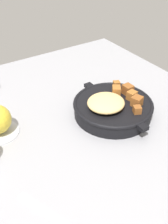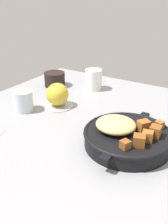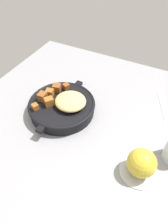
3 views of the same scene
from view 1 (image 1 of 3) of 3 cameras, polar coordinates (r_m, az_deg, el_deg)
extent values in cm
cube|color=gray|center=(85.34, -2.99, -2.85)|extent=(95.90, 97.23, 2.40)
cylinder|color=black|center=(87.09, 5.82, 0.68)|extent=(23.64, 23.64, 4.36)
torus|color=black|center=(86.04, 5.89, 1.68)|extent=(24.36, 24.36, 1.20)
cube|color=black|center=(94.95, 1.02, 5.25)|extent=(2.64, 2.40, 1.20)
cube|color=black|center=(78.68, 11.73, -3.02)|extent=(2.64, 2.40, 1.20)
ellipsoid|color=tan|center=(82.68, 4.44, 1.86)|extent=(10.69, 11.11, 3.31)
cube|color=brown|center=(84.90, 10.60, 2.15)|extent=(3.57, 3.65, 2.91)
cube|color=#935623|center=(88.60, 6.51, 4.18)|extent=(3.93, 3.80, 3.04)
cube|color=#935623|center=(87.51, 9.60, 3.30)|extent=(2.89, 3.11, 2.68)
cube|color=#935623|center=(93.19, 6.55, 5.56)|extent=(2.61, 2.67, 2.05)
cube|color=brown|center=(82.06, 10.64, 0.47)|extent=(2.79, 2.80, 2.11)
cube|color=brown|center=(89.95, 8.78, 4.49)|extent=(3.11, 2.85, 3.00)
cube|color=silver|center=(63.18, -6.55, -19.99)|extent=(17.77, 8.15, 0.36)
camera|label=2|loc=(0.69, 58.31, 8.39)|focal=40.80mm
camera|label=3|loc=(0.98, -29.56, 33.50)|focal=32.07mm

